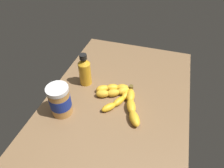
# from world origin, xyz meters

# --- Properties ---
(ground_plane) EXTENTS (0.88, 0.61, 0.05)m
(ground_plane) POSITION_xyz_m (0.00, 0.00, -0.02)
(ground_plane) COLOR brown
(banana_bunch) EXTENTS (0.22, 0.24, 0.04)m
(banana_bunch) POSITION_xyz_m (0.02, 0.01, 0.02)
(banana_bunch) COLOR gold
(banana_bunch) RESTS_ON ground_plane
(peanut_butter_jar) EXTENTS (0.08, 0.08, 0.14)m
(peanut_butter_jar) POSITION_xyz_m (0.15, -0.19, 0.07)
(peanut_butter_jar) COLOR #BF8442
(peanut_butter_jar) RESTS_ON ground_plane
(honey_bottle) EXTENTS (0.06, 0.06, 0.16)m
(honey_bottle) POSITION_xyz_m (-0.04, -0.17, 0.07)
(honey_bottle) COLOR gold
(honey_bottle) RESTS_ON ground_plane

